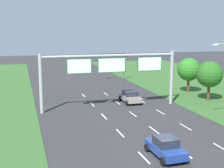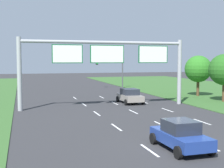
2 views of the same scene
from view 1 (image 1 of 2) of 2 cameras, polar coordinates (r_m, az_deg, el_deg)
The scene contains 10 objects.
ground_plane at distance 25.55m, azimuth 9.57°, elevation -12.70°, with size 200.00×200.00×0.00m, color #2D2D30.
lane_dashes_inner_left at distance 27.47m, azimuth 3.45°, elevation -10.90°, with size 0.14×44.40×0.01m.
lane_dashes_inner_right at distance 28.78m, azimuth 10.12°, elevation -10.05°, with size 0.14×44.40×0.01m.
lane_dashes_slip at distance 30.43m, azimuth 16.11°, elevation -9.17°, with size 0.14×44.40×0.01m.
car_near_red at distance 24.97m, azimuth 9.76°, elevation -11.31°, with size 2.14×3.99×1.60m.
car_mid_lane at distance 42.14m, azimuth 3.34°, elevation -2.31°, with size 2.18×4.07×1.62m.
sign_gantry at distance 38.49m, azimuth -0.02°, elevation 2.78°, with size 17.24×0.44×7.00m.
traffic_light_mast at distance 59.48m, azimuth 0.36°, elevation 4.29°, with size 4.76×0.49×5.60m.
roadside_tree_mid at distance 44.50m, azimuth 17.40°, elevation 1.69°, with size 3.59×3.59×5.52m.
roadside_tree_far at distance 49.55m, azimuth 13.88°, elevation 2.58°, with size 3.55×3.55×5.43m.
Camera 1 is at (-10.52, -21.12, 9.80)m, focal length 50.00 mm.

